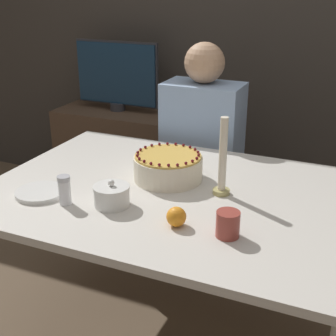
% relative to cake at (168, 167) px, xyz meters
% --- Properties ---
extents(wall_behind, '(8.00, 0.05, 2.60)m').
position_rel_cake_xyz_m(wall_behind, '(0.07, 1.31, 0.52)').
color(wall_behind, '#38332D').
rests_on(wall_behind, ground_plane).
extents(dining_table, '(1.45, 1.01, 0.72)m').
position_rel_cake_xyz_m(dining_table, '(0.07, -0.09, -0.15)').
color(dining_table, beige).
rests_on(dining_table, ground_plane).
extents(cake, '(0.28, 0.28, 0.12)m').
position_rel_cake_xyz_m(cake, '(0.00, 0.00, 0.00)').
color(cake, '#EFE5CC').
rests_on(cake, dining_table).
extents(sugar_bowl, '(0.13, 0.13, 0.10)m').
position_rel_cake_xyz_m(sugar_bowl, '(-0.09, -0.30, -0.01)').
color(sugar_bowl, white).
rests_on(sugar_bowl, dining_table).
extents(sugar_shaker, '(0.05, 0.05, 0.11)m').
position_rel_cake_xyz_m(sugar_shaker, '(-0.25, -0.36, 0.00)').
color(sugar_shaker, white).
rests_on(sugar_shaker, dining_table).
extents(plate_stack, '(0.19, 0.19, 0.02)m').
position_rel_cake_xyz_m(plate_stack, '(-0.38, -0.33, -0.04)').
color(plate_stack, white).
rests_on(plate_stack, dining_table).
extents(candle, '(0.07, 0.07, 0.30)m').
position_rel_cake_xyz_m(candle, '(0.24, -0.05, 0.07)').
color(candle, tan).
rests_on(candle, dining_table).
extents(cup, '(0.08, 0.08, 0.09)m').
position_rel_cake_xyz_m(cup, '(0.35, -0.34, -0.01)').
color(cup, '#993D33').
rests_on(cup, dining_table).
extents(orange_fruit_0, '(0.07, 0.07, 0.07)m').
position_rel_cake_xyz_m(orange_fruit_0, '(0.18, -0.34, -0.02)').
color(orange_fruit_0, orange).
rests_on(orange_fruit_0, dining_table).
extents(person_man_blue_shirt, '(0.40, 0.34, 1.19)m').
position_rel_cake_xyz_m(person_man_blue_shirt, '(-0.07, 0.61, -0.26)').
color(person_man_blue_shirt, '#473D33').
rests_on(person_man_blue_shirt, ground_plane).
extents(side_cabinet, '(0.81, 0.42, 0.66)m').
position_rel_cake_xyz_m(side_cabinet, '(-0.82, 1.05, -0.45)').
color(side_cabinet, '#4C3828').
rests_on(side_cabinet, ground_plane).
extents(tv_monitor, '(0.59, 0.10, 0.45)m').
position_rel_cake_xyz_m(tv_monitor, '(-0.82, 1.05, 0.12)').
color(tv_monitor, '#2D2D33').
rests_on(tv_monitor, side_cabinet).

